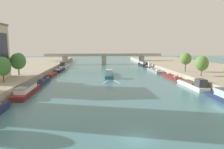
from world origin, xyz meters
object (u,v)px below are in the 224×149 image
object	(u,v)px
moored_boat_left_upstream	(64,65)
tree_right_second	(202,63)
moored_boat_left_second	(27,90)
moored_boat_left_gap_after	(60,70)
barge_midriver	(109,74)
moored_boat_right_near	(149,66)
tree_left_far	(3,66)
moored_boat_right_lone	(193,84)
moored_boat_left_far	(44,81)
moored_boat_left_downstream	(52,75)
moored_boat_right_end	(172,77)
moored_boat_right_gap_after	(155,71)
bridge_far	(104,57)
tree_right_midway	(186,59)
moored_boat_right_downstream	(143,64)
tree_left_by_lamp	(18,61)

from	to	relation	value
moored_boat_left_upstream	tree_right_second	distance (m)	70.27
moored_boat_left_second	moored_boat_left_gap_after	world-z (taller)	moored_boat_left_second
barge_midriver	moored_boat_left_gap_after	xyz separation A→B (m)	(-21.47, 17.07, -0.41)
moored_boat_left_upstream	moored_boat_right_near	distance (m)	44.67
moored_boat_left_second	tree_left_far	distance (m)	10.03
barge_midriver	tree_right_second	world-z (taller)	tree_right_second
moored_boat_right_lone	tree_left_far	size ratio (longest dim) A/B	2.20
barge_midriver	moored_boat_left_far	distance (m)	24.53
moored_boat_left_second	moored_boat_left_far	size ratio (longest dim) A/B	1.40
moored_boat_left_downstream	moored_boat_right_end	distance (m)	44.57
moored_boat_right_lone	moored_boat_right_gap_after	size ratio (longest dim) A/B	0.92
tree_left_far	bridge_far	xyz separation A→B (m)	(28.69, 71.13, -2.00)
moored_boat_left_downstream	tree_left_far	distance (m)	25.90
moored_boat_right_end	tree_right_midway	xyz separation A→B (m)	(5.22, 0.70, 6.36)
moored_boat_right_downstream	tree_right_second	size ratio (longest dim) A/B	2.27
moored_boat_left_second	moored_boat_right_end	bearing A→B (deg)	25.20
moored_boat_left_second	moored_boat_right_lone	xyz separation A→B (m)	(43.34, 4.14, -0.09)
moored_boat_right_near	tree_right_second	bearing A→B (deg)	-82.48
moored_boat_left_downstream	tree_right_midway	xyz separation A→B (m)	(49.03, -7.52, 6.32)
moored_boat_right_lone	moored_boat_right_end	xyz separation A→B (m)	(0.19, 16.34, -0.38)
moored_boat_right_end	moored_boat_right_gap_after	distance (m)	17.86
moored_boat_left_second	moored_boat_right_gap_after	world-z (taller)	moored_boat_left_second
moored_boat_right_near	moored_boat_right_lone	bearing A→B (deg)	-90.20
tree_left_far	tree_right_second	world-z (taller)	tree_left_far
moored_boat_left_downstream	moored_boat_left_gap_after	xyz separation A→B (m)	(0.21, 15.08, -0.04)
moored_boat_left_downstream	moored_boat_right_near	size ratio (longest dim) A/B	1.07
moored_boat_left_far	moored_boat_right_lone	size ratio (longest dim) A/B	0.77
moored_boat_right_downstream	bridge_far	bearing A→B (deg)	154.48
moored_boat_right_near	moored_boat_right_downstream	distance (m)	13.21
moored_boat_right_gap_after	moored_boat_right_lone	bearing A→B (deg)	-88.97
moored_boat_right_downstream	tree_right_second	xyz separation A→B (m)	(5.46, -54.56, 5.09)
tree_left_by_lamp	tree_right_midway	xyz separation A→B (m)	(56.73, 4.28, 0.15)
moored_boat_left_upstream	moored_boat_right_end	world-z (taller)	moored_boat_left_upstream
moored_boat_left_downstream	moored_boat_left_upstream	xyz separation A→B (m)	(-0.08, 31.57, 0.42)
moored_boat_right_end	tree_left_by_lamp	bearing A→B (deg)	-176.03
moored_boat_right_near	moored_boat_right_downstream	size ratio (longest dim) A/B	0.73
tree_right_second	bridge_far	world-z (taller)	tree_right_second
moored_boat_left_far	moored_boat_right_downstream	bearing A→B (deg)	49.46
moored_boat_left_upstream	tree_right_midway	world-z (taller)	tree_right_midway
moored_boat_left_second	tree_right_second	bearing A→B (deg)	12.10
moored_boat_right_downstream	moored_boat_left_upstream	bearing A→B (deg)	-173.78
moored_boat_left_second	tree_left_by_lamp	bearing A→B (deg)	115.26
moored_boat_left_far	tree_left_far	distance (m)	13.66
moored_boat_left_downstream	moored_boat_left_upstream	distance (m)	31.57
tree_left_far	moored_boat_right_end	bearing A→B (deg)	17.55
moored_boat_left_gap_after	moored_boat_right_gap_after	distance (m)	43.15
moored_boat_left_upstream	tree_left_by_lamp	distance (m)	44.41
moored_boat_left_gap_after	moored_boat_left_upstream	bearing A→B (deg)	90.98
tree_right_second	tree_right_midway	world-z (taller)	tree_right_midway
moored_boat_right_gap_after	moored_boat_left_upstream	bearing A→B (deg)	153.00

